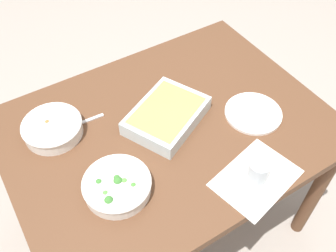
# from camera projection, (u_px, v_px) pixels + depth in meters

# --- Properties ---
(ground_plane) EXTENTS (6.00, 6.00, 0.00)m
(ground_plane) POSITION_uv_depth(u_px,v_px,m) (168.00, 218.00, 1.99)
(ground_plane) COLOR #9E9389
(dining_table) EXTENTS (1.20, 0.90, 0.74)m
(dining_table) POSITION_uv_depth(u_px,v_px,m) (168.00, 141.00, 1.50)
(dining_table) COLOR brown
(dining_table) RESTS_ON ground_plane
(placemat) EXTENTS (0.32, 0.26, 0.00)m
(placemat) POSITION_uv_depth(u_px,v_px,m) (256.00, 178.00, 1.27)
(placemat) COLOR silver
(placemat) RESTS_ON dining_table
(stew_bowl) EXTENTS (0.22, 0.22, 0.06)m
(stew_bowl) POSITION_uv_depth(u_px,v_px,m) (53.00, 128.00, 1.38)
(stew_bowl) COLOR white
(stew_bowl) RESTS_ON dining_table
(broccoli_bowl) EXTENTS (0.23, 0.23, 0.06)m
(broccoli_bowl) POSITION_uv_depth(u_px,v_px,m) (117.00, 185.00, 1.22)
(broccoli_bowl) COLOR white
(broccoli_bowl) RESTS_ON dining_table
(baking_dish) EXTENTS (0.37, 0.33, 0.06)m
(baking_dish) POSITION_uv_depth(u_px,v_px,m) (167.00, 115.00, 1.42)
(baking_dish) COLOR silver
(baking_dish) RESTS_ON dining_table
(drink_cup) EXTENTS (0.07, 0.07, 0.08)m
(drink_cup) POSITION_uv_depth(u_px,v_px,m) (258.00, 172.00, 1.25)
(drink_cup) COLOR #B2BCC6
(drink_cup) RESTS_ON dining_table
(side_plate) EXTENTS (0.22, 0.22, 0.01)m
(side_plate) POSITION_uv_depth(u_px,v_px,m) (253.00, 113.00, 1.46)
(side_plate) COLOR white
(side_plate) RESTS_ON dining_table
(spoon_by_stew) EXTENTS (0.18, 0.03, 0.01)m
(spoon_by_stew) POSITION_uv_depth(u_px,v_px,m) (75.00, 125.00, 1.43)
(spoon_by_stew) COLOR silver
(spoon_by_stew) RESTS_ON dining_table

